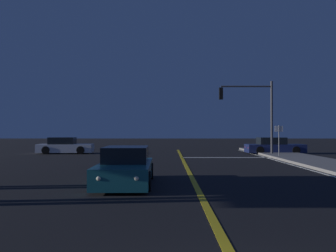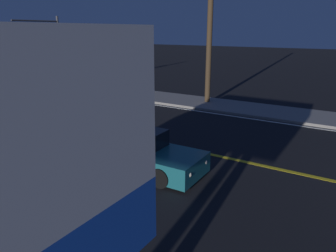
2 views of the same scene
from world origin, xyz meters
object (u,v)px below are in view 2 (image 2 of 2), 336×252
car_distant_tail_navy (55,78)px  utility_pole_right (210,9)px  car_lead_oncoming_teal (137,152)px  street_sign_corner (84,72)px  traffic_signal_near_right (43,41)px

car_distant_tail_navy → utility_pole_right: utility_pole_right is taller
car_lead_oncoming_teal → car_distant_tail_navy: (10.20, 16.86, -0.00)m
car_distant_tail_navy → street_sign_corner: bearing=-13.4°
street_sign_corner → car_distant_tail_navy: bearing=77.7°
car_distant_tail_navy → street_sign_corner: (-1.03, -4.73, 0.95)m
traffic_signal_near_right → street_sign_corner: size_ratio=2.50×
utility_pole_right → street_sign_corner: 10.80m
traffic_signal_near_right → street_sign_corner: 3.80m
car_lead_oncoming_teal → utility_pole_right: bearing=-168.5°
car_distant_tail_navy → street_sign_corner: street_sign_corner is taller
utility_pole_right → car_lead_oncoming_teal: bearing=-167.6°
car_lead_oncoming_teal → car_distant_tail_navy: 19.70m
car_distant_tail_navy → utility_pole_right: bearing=0.3°
street_sign_corner → traffic_signal_near_right: bearing=112.9°
car_lead_oncoming_teal → utility_pole_right: 12.04m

